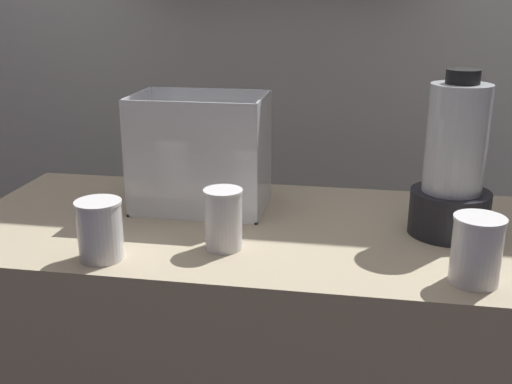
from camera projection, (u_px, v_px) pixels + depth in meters
back_wall_unit at (294, 42)px, 2.02m from camera, size 2.60×0.24×2.50m
carrot_display_bin at (199, 171)px, 1.51m from camera, size 0.32×0.22×0.28m
blender_pitcher at (453, 171)px, 1.32m from camera, size 0.18×0.18×0.37m
juice_cup_beet_far_left at (100, 233)px, 1.21m from camera, size 0.09×0.09×0.12m
juice_cup_mango_left at (223, 222)px, 1.26m from camera, size 0.08×0.08×0.13m
juice_cup_carrot_middle at (476, 254)px, 1.11m from camera, size 0.09×0.09×0.13m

